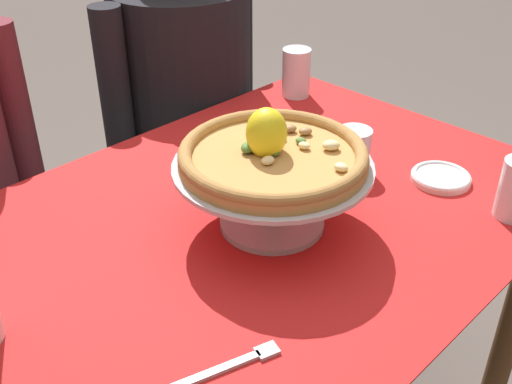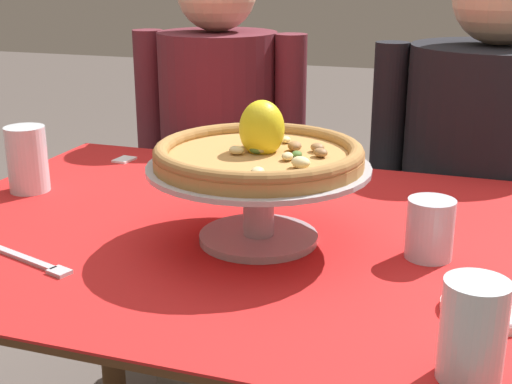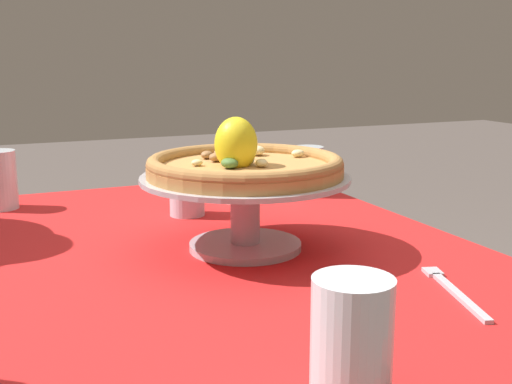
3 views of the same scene
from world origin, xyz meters
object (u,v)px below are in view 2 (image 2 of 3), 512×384
(diner_right, at_px, (480,208))
(side_plate, at_px, (489,307))
(water_glass_front_right, at_px, (472,336))
(pizza, at_px, (259,152))
(sugar_packet, at_px, (124,160))
(water_glass_side_right, at_px, (430,233))
(dinner_fork, at_px, (27,260))
(water_glass_side_left, at_px, (28,164))
(diner_left, at_px, (220,192))
(pizza_stand, at_px, (259,191))

(diner_right, bearing_deg, side_plate, -88.66)
(water_glass_front_right, height_order, side_plate, water_glass_front_right)
(pizza, xyz_separation_m, diner_right, (0.34, 0.66, -0.28))
(sugar_packet, distance_m, diner_right, 0.85)
(water_glass_side_right, relative_size, dinner_fork, 0.46)
(water_glass_side_right, distance_m, water_glass_side_left, 0.78)
(water_glass_front_right, distance_m, diner_left, 1.21)
(water_glass_front_right, relative_size, dinner_fork, 0.57)
(water_glass_side_left, relative_size, diner_left, 0.11)
(diner_left, bearing_deg, side_plate, -49.86)
(pizza, bearing_deg, dinner_fork, -147.96)
(side_plate, xyz_separation_m, diner_right, (-0.02, 0.80, -0.14))
(water_glass_side_left, height_order, diner_right, diner_right)
(pizza, xyz_separation_m, water_glass_side_right, (0.27, 0.02, -0.11))
(pizza_stand, height_order, dinner_fork, pizza_stand)
(pizza_stand, relative_size, sugar_packet, 7.04)
(pizza_stand, bearing_deg, diner_left, 116.31)
(pizza, bearing_deg, pizza_stand, -96.89)
(pizza_stand, height_order, water_glass_front_right, pizza_stand)
(sugar_packet, height_order, diner_right, diner_right)
(water_glass_side_right, relative_size, water_glass_side_left, 0.72)
(pizza_stand, bearing_deg, water_glass_side_left, 168.46)
(pizza, relative_size, diner_left, 0.28)
(water_glass_side_left, height_order, diner_left, diner_left)
(water_glass_side_left, height_order, side_plate, water_glass_side_left)
(sugar_packet, xyz_separation_m, diner_right, (0.78, 0.31, -0.13))
(water_glass_side_left, xyz_separation_m, diner_right, (0.85, 0.56, -0.19))
(sugar_packet, bearing_deg, diner_right, 21.64)
(pizza, distance_m, dinner_fork, 0.39)
(pizza, relative_size, dinner_fork, 1.62)
(diner_right, bearing_deg, water_glass_side_left, -146.44)
(dinner_fork, distance_m, sugar_packet, 0.56)
(pizza_stand, relative_size, pizza, 1.07)
(sugar_packet, bearing_deg, dinner_fork, -76.04)
(pizza_stand, distance_m, side_plate, 0.39)
(pizza, bearing_deg, sugar_packet, 141.06)
(water_glass_front_right, bearing_deg, sugar_packet, 139.82)
(water_glass_side_right, bearing_deg, side_plate, -60.14)
(water_glass_front_right, xyz_separation_m, sugar_packet, (-0.78, 0.66, -0.05))
(pizza, height_order, diner_left, diner_left)
(pizza, height_order, water_glass_side_left, pizza)
(dinner_fork, xyz_separation_m, sugar_packet, (-0.14, 0.55, -0.00))
(water_glass_side_right, bearing_deg, diner_left, 132.22)
(water_glass_front_right, bearing_deg, diner_right, 90.03)
(water_glass_side_right, bearing_deg, pizza_stand, -175.91)
(pizza_stand, bearing_deg, diner_right, 63.13)
(water_glass_side_right, relative_size, sugar_packet, 1.85)
(side_plate, bearing_deg, sugar_packet, 148.08)
(sugar_packet, relative_size, diner_left, 0.04)
(side_plate, height_order, diner_right, diner_right)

